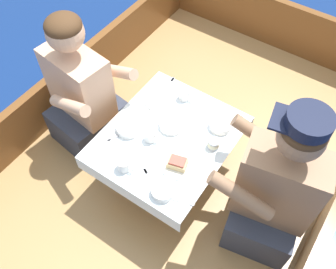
{
  "coord_description": "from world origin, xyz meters",
  "views": [
    {
      "loc": [
        0.7,
        -1.13,
        2.41
      ],
      "look_at": [
        0.0,
        -0.11,
        0.72
      ],
      "focal_mm": 40.0,
      "sensor_mm": 36.0,
      "label": 1
    }
  ],
  "objects_px": {
    "person_port": "(82,94)",
    "coffee_cup_center": "(124,164)",
    "person_starboard": "(274,192)",
    "tin_can": "(214,144)",
    "sandwich": "(178,163)",
    "coffee_cup_starboard": "(151,136)",
    "coffee_cup_port": "(185,94)"
  },
  "relations": [
    {
      "from": "sandwich",
      "to": "coffee_cup_port",
      "type": "xyz_separation_m",
      "value": [
        -0.23,
        0.43,
        0.0
      ]
    },
    {
      "from": "tin_can",
      "to": "person_starboard",
      "type": "bearing_deg",
      "value": -9.49
    },
    {
      "from": "tin_can",
      "to": "sandwich",
      "type": "bearing_deg",
      "value": -113.47
    },
    {
      "from": "sandwich",
      "to": "coffee_cup_starboard",
      "type": "xyz_separation_m",
      "value": [
        -0.22,
        0.06,
        0.0
      ]
    },
    {
      "from": "person_port",
      "to": "coffee_cup_center",
      "type": "bearing_deg",
      "value": -19.55
    },
    {
      "from": "person_port",
      "to": "tin_can",
      "type": "height_order",
      "value": "person_port"
    },
    {
      "from": "person_starboard",
      "to": "coffee_cup_port",
      "type": "distance_m",
      "value": 0.78
    },
    {
      "from": "sandwich",
      "to": "coffee_cup_center",
      "type": "bearing_deg",
      "value": -143.56
    },
    {
      "from": "person_port",
      "to": "person_starboard",
      "type": "distance_m",
      "value": 1.28
    },
    {
      "from": "coffee_cup_starboard",
      "to": "person_starboard",
      "type": "bearing_deg",
      "value": 7.03
    },
    {
      "from": "person_starboard",
      "to": "coffee_cup_center",
      "type": "relative_size",
      "value": 10.48
    },
    {
      "from": "coffee_cup_port",
      "to": "coffee_cup_center",
      "type": "relative_size",
      "value": 0.96
    },
    {
      "from": "person_starboard",
      "to": "coffee_cup_center",
      "type": "height_order",
      "value": "person_starboard"
    },
    {
      "from": "sandwich",
      "to": "coffee_cup_center",
      "type": "relative_size",
      "value": 1.19
    },
    {
      "from": "coffee_cup_starboard",
      "to": "tin_can",
      "type": "xyz_separation_m",
      "value": [
        0.31,
        0.15,
        -0.01
      ]
    },
    {
      "from": "coffee_cup_port",
      "to": "tin_can",
      "type": "bearing_deg",
      "value": -33.29
    },
    {
      "from": "person_port",
      "to": "coffee_cup_center",
      "type": "height_order",
      "value": "person_port"
    },
    {
      "from": "tin_can",
      "to": "coffee_cup_center",
      "type": "bearing_deg",
      "value": -129.88
    },
    {
      "from": "coffee_cup_starboard",
      "to": "coffee_cup_center",
      "type": "xyz_separation_m",
      "value": [
        -0.01,
        -0.23,
        0.0
      ]
    },
    {
      "from": "coffee_cup_port",
      "to": "tin_can",
      "type": "distance_m",
      "value": 0.39
    },
    {
      "from": "person_port",
      "to": "sandwich",
      "type": "xyz_separation_m",
      "value": [
        0.79,
        -0.12,
        0.06
      ]
    },
    {
      "from": "coffee_cup_port",
      "to": "person_port",
      "type": "bearing_deg",
      "value": -151.04
    },
    {
      "from": "person_starboard",
      "to": "sandwich",
      "type": "xyz_separation_m",
      "value": [
        -0.49,
        -0.15,
        0.04
      ]
    },
    {
      "from": "sandwich",
      "to": "coffee_cup_port",
      "type": "relative_size",
      "value": 1.23
    },
    {
      "from": "person_port",
      "to": "tin_can",
      "type": "bearing_deg",
      "value": 13.73
    },
    {
      "from": "person_port",
      "to": "coffee_cup_starboard",
      "type": "distance_m",
      "value": 0.58
    },
    {
      "from": "coffee_cup_center",
      "to": "sandwich",
      "type": "bearing_deg",
      "value": 36.44
    },
    {
      "from": "person_port",
      "to": "tin_can",
      "type": "distance_m",
      "value": 0.89
    },
    {
      "from": "person_port",
      "to": "person_starboard",
      "type": "height_order",
      "value": "person_starboard"
    },
    {
      "from": "coffee_cup_port",
      "to": "coffee_cup_starboard",
      "type": "bearing_deg",
      "value": -88.37
    },
    {
      "from": "coffee_cup_center",
      "to": "tin_can",
      "type": "xyz_separation_m",
      "value": [
        0.32,
        0.39,
        -0.01
      ]
    },
    {
      "from": "person_starboard",
      "to": "person_port",
      "type": "bearing_deg",
      "value": -9.52
    }
  ]
}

